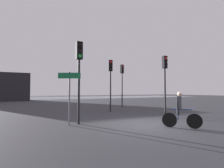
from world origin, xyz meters
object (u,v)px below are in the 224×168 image
at_px(traffic_light_far_right, 122,78).
at_px(traffic_light_near_right, 165,73).
at_px(traffic_light_center, 110,76).
at_px(cyclist, 180,110).
at_px(traffic_light_near_left, 79,66).
at_px(direction_sign_post, 69,90).

distance_m(traffic_light_far_right, traffic_light_near_right, 6.15).
bearing_deg(traffic_light_near_right, traffic_light_center, -49.39).
xyz_separation_m(traffic_light_far_right, cyclist, (-2.54, -9.98, -2.24)).
height_order(traffic_light_near_left, traffic_light_near_right, traffic_light_near_right).
relative_size(traffic_light_near_left, traffic_light_near_right, 0.99).
xyz_separation_m(traffic_light_center, traffic_light_near_right, (2.89, -3.09, 0.01)).
relative_size(traffic_light_near_left, traffic_light_far_right, 0.95).
xyz_separation_m(traffic_light_center, cyclist, (0.23, -6.93, -2.10)).
relative_size(traffic_light_near_right, direction_sign_post, 1.61).
distance_m(traffic_light_near_left, traffic_light_near_right, 6.64).
bearing_deg(traffic_light_near_left, traffic_light_near_right, -177.70).
xyz_separation_m(direction_sign_post, cyclist, (4.41, -2.73, -0.88)).
bearing_deg(direction_sign_post, traffic_light_near_right, -144.29).
bearing_deg(traffic_light_center, direction_sign_post, 59.46).
distance_m(traffic_light_near_left, direction_sign_post, 1.32).
bearing_deg(direction_sign_post, traffic_light_center, -108.05).
distance_m(traffic_light_far_right, direction_sign_post, 10.13).
bearing_deg(traffic_light_far_right, traffic_light_center, 31.72).
bearing_deg(direction_sign_post, traffic_light_far_right, -106.95).
xyz_separation_m(traffic_light_center, traffic_light_far_right, (2.77, 3.05, 0.15)).
bearing_deg(traffic_light_center, traffic_light_near_left, 62.33).
bearing_deg(traffic_light_near_right, direction_sign_post, 6.39).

